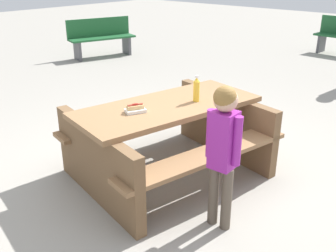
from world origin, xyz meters
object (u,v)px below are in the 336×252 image
child_in_coat (223,141)px  park_bench_near (101,37)px  soda_bottle (196,89)px  picnic_table (168,134)px  hotdog_tray (135,109)px

child_in_coat → park_bench_near: 6.59m
child_in_coat → soda_bottle: bearing=-130.0°
picnic_table → soda_bottle: (-0.25, 0.15, 0.42)m
picnic_table → park_bench_near: size_ratio=1.32×
soda_bottle → park_bench_near: 5.66m
picnic_table → child_in_coat: (0.36, 0.88, 0.32)m
picnic_table → child_in_coat: bearing=67.4°
child_in_coat → hotdog_tray: bearing=-90.4°
soda_bottle → child_in_coat: 0.96m
picnic_table → child_in_coat: size_ratio=1.72×
hotdog_tray → child_in_coat: bearing=89.6°
child_in_coat → picnic_table: bearing=-112.6°
soda_bottle → child_in_coat: bearing=50.0°
hotdog_tray → child_in_coat: size_ratio=0.18×
soda_bottle → hotdog_tray: 0.65m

